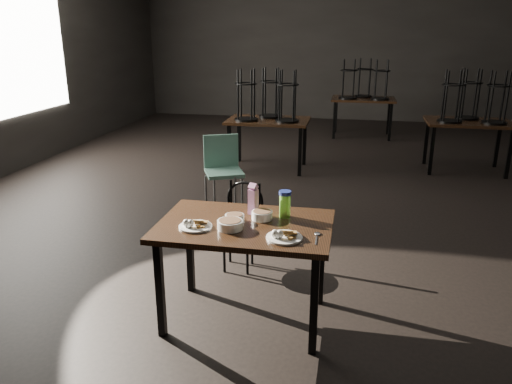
% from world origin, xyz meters
% --- Properties ---
extents(main_table, '(1.20, 0.80, 0.75)m').
position_xyz_m(main_table, '(-0.79, -2.70, 0.67)').
color(main_table, black).
rests_on(main_table, ground).
extents(plate_left, '(0.23, 0.23, 0.07)m').
position_xyz_m(plate_left, '(-1.10, -2.83, 0.77)').
color(plate_left, white).
rests_on(plate_left, main_table).
extents(plate_right, '(0.24, 0.24, 0.08)m').
position_xyz_m(plate_right, '(-0.49, -2.90, 0.77)').
color(plate_right, white).
rests_on(plate_right, main_table).
extents(bowl_near, '(0.13, 0.13, 0.05)m').
position_xyz_m(bowl_near, '(-0.87, -2.68, 0.78)').
color(bowl_near, white).
rests_on(bowl_near, main_table).
extents(bowl_far, '(0.15, 0.15, 0.06)m').
position_xyz_m(bowl_far, '(-0.69, -2.59, 0.78)').
color(bowl_far, white).
rests_on(bowl_far, main_table).
extents(bowl_big, '(0.17, 0.17, 0.06)m').
position_xyz_m(bowl_big, '(-0.87, -2.81, 0.78)').
color(bowl_big, white).
rests_on(bowl_big, main_table).
extents(juice_carton, '(0.08, 0.08, 0.23)m').
position_xyz_m(juice_carton, '(-0.77, -2.50, 0.86)').
color(juice_carton, '#931A74').
rests_on(juice_carton, main_table).
extents(water_bottle, '(0.10, 0.10, 0.19)m').
position_xyz_m(water_bottle, '(-0.54, -2.52, 0.85)').
color(water_bottle, '#8FF146').
rests_on(water_bottle, main_table).
extents(spoon, '(0.04, 0.20, 0.01)m').
position_xyz_m(spoon, '(-0.28, -2.81, 0.75)').
color(spoon, silver).
rests_on(spoon, main_table).
extents(bentwood_chair, '(0.38, 0.38, 0.76)m').
position_xyz_m(bentwood_chair, '(-1.01, -1.86, 0.45)').
color(bentwood_chair, black).
rests_on(bentwood_chair, ground).
extents(school_chair, '(0.54, 0.54, 0.87)m').
position_xyz_m(school_chair, '(-1.54, -0.47, 0.53)').
color(school_chair, '#669F8A').
rests_on(school_chair, ground).
extents(bg_table_left, '(1.20, 0.80, 1.48)m').
position_xyz_m(bg_table_left, '(-1.34, 1.40, 0.78)').
color(bg_table_left, black).
rests_on(bg_table_left, ground).
extents(bg_table_right, '(1.20, 0.80, 1.48)m').
position_xyz_m(bg_table_right, '(1.56, 1.83, 0.78)').
color(bg_table_right, black).
rests_on(bg_table_right, ground).
extents(bg_table_far, '(1.20, 0.80, 1.48)m').
position_xyz_m(bg_table_far, '(0.07, 4.08, 0.78)').
color(bg_table_far, black).
rests_on(bg_table_far, ground).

